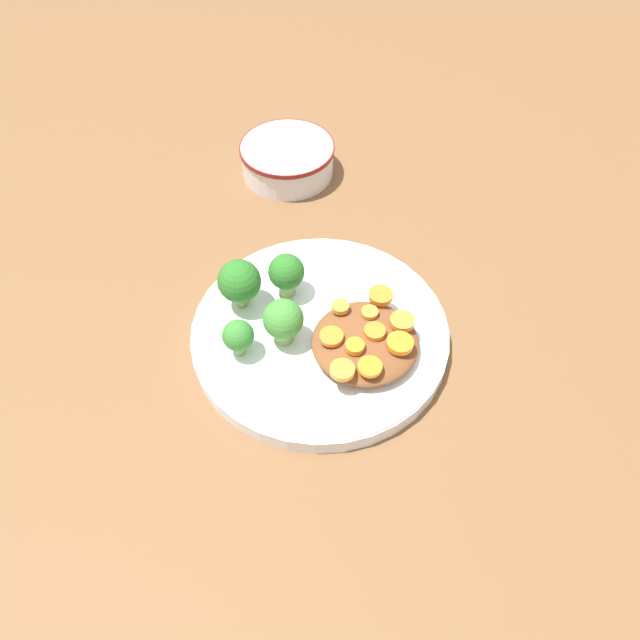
{
  "coord_description": "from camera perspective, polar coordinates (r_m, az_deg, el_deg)",
  "views": [
    {
      "loc": [
        0.15,
        0.39,
        0.55
      ],
      "look_at": [
        0.0,
        0.0,
        0.03
      ],
      "focal_mm": 35.0,
      "sensor_mm": 36.0,
      "label": 1
    }
  ],
  "objects": [
    {
      "name": "carrot_slice_7",
      "position": [
        0.66,
        4.57,
        0.71
      ],
      "size": [
        0.02,
        0.02,
        0.0
      ],
      "primitive_type": "cylinder",
      "color": "orange",
      "rests_on": "stew_mound"
    },
    {
      "name": "broccoli_floret_1",
      "position": [
        0.65,
        -3.43,
        0.09
      ],
      "size": [
        0.04,
        0.04,
        0.06
      ],
      "color": "#759E51",
      "rests_on": "plate"
    },
    {
      "name": "carrot_slice_6",
      "position": [
        0.63,
        3.21,
        -2.42
      ],
      "size": [
        0.02,
        0.02,
        0.01
      ],
      "primitive_type": "cylinder",
      "color": "orange",
      "rests_on": "stew_mound"
    },
    {
      "name": "carrot_slice_3",
      "position": [
        0.65,
        5.03,
        -1.05
      ],
      "size": [
        0.02,
        0.02,
        0.01
      ],
      "primitive_type": "cylinder",
      "color": "orange",
      "rests_on": "stew_mound"
    },
    {
      "name": "carrot_slice_0",
      "position": [
        0.64,
        7.32,
        -2.13
      ],
      "size": [
        0.03,
        0.03,
        0.01
      ],
      "primitive_type": "cylinder",
      "color": "orange",
      "rests_on": "stew_mound"
    },
    {
      "name": "dip_bowl",
      "position": [
        0.89,
        -2.99,
        14.6
      ],
      "size": [
        0.13,
        0.13,
        0.04
      ],
      "color": "silver",
      "rests_on": "ground_plane"
    },
    {
      "name": "carrot_slice_9",
      "position": [
        0.68,
        5.7,
        2.06
      ],
      "size": [
        0.03,
        0.03,
        0.01
      ],
      "primitive_type": "cylinder",
      "color": "orange",
      "rests_on": "stew_mound"
    },
    {
      "name": "carrot_slice_8",
      "position": [
        0.62,
        2.05,
        -4.58
      ],
      "size": [
        0.03,
        0.03,
        0.01
      ],
      "primitive_type": "cylinder",
      "color": "orange",
      "rests_on": "stew_mound"
    },
    {
      "name": "carrot_slice_1",
      "position": [
        0.64,
        1.25,
        -1.46
      ],
      "size": [
        0.02,
        0.02,
        0.01
      ],
      "primitive_type": "cylinder",
      "color": "orange",
      "rests_on": "stew_mound"
    },
    {
      "name": "broccoli_floret_2",
      "position": [
        0.69,
        -3.09,
        4.3
      ],
      "size": [
        0.04,
        0.04,
        0.05
      ],
      "color": "#759E51",
      "rests_on": "plate"
    },
    {
      "name": "ground_plane",
      "position": [
        0.7,
        0.0,
        -1.76
      ],
      "size": [
        4.0,
        4.0,
        0.0
      ],
      "primitive_type": "plane",
      "color": "brown"
    },
    {
      "name": "plate",
      "position": [
        0.69,
        0.0,
        -1.12
      ],
      "size": [
        0.28,
        0.28,
        0.02
      ],
      "color": "white",
      "rests_on": "ground_plane"
    },
    {
      "name": "carrot_slice_4",
      "position": [
        0.62,
        4.58,
        -4.28
      ],
      "size": [
        0.02,
        0.02,
        0.0
      ],
      "primitive_type": "cylinder",
      "color": "orange",
      "rests_on": "stew_mound"
    },
    {
      "name": "stew_mound",
      "position": [
        0.66,
        4.14,
        -2.05
      ],
      "size": [
        0.11,
        0.11,
        0.02
      ],
      "primitive_type": "ellipsoid",
      "color": "brown",
      "rests_on": "plate"
    },
    {
      "name": "carrot_slice_2",
      "position": [
        0.66,
        7.53,
        -0.1
      ],
      "size": [
        0.03,
        0.03,
        0.01
      ],
      "primitive_type": "cylinder",
      "color": "orange",
      "rests_on": "stew_mound"
    },
    {
      "name": "carrot_slice_5",
      "position": [
        0.66,
        2.0,
        0.97
      ],
      "size": [
        0.02,
        0.02,
        0.01
      ],
      "primitive_type": "cylinder",
      "color": "orange",
      "rests_on": "stew_mound"
    },
    {
      "name": "broccoli_floret_3",
      "position": [
        0.65,
        -7.52,
        -1.39
      ],
      "size": [
        0.03,
        0.03,
        0.05
      ],
      "color": "#759E51",
      "rests_on": "plate"
    },
    {
      "name": "broccoli_floret_0",
      "position": [
        0.68,
        -7.39,
        3.49
      ],
      "size": [
        0.05,
        0.05,
        0.06
      ],
      "color": "#759E51",
      "rests_on": "plate"
    }
  ]
}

